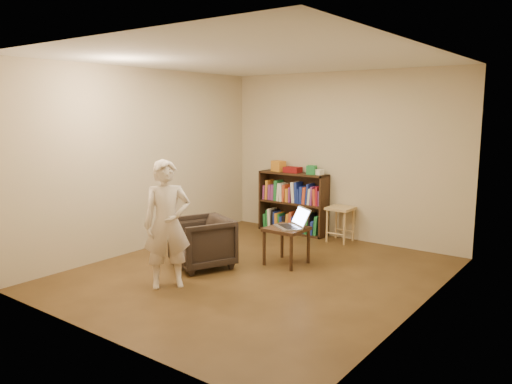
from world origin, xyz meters
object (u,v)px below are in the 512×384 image
Objects in this scene: person at (167,224)px; bookshelf at (293,206)px; side_table at (287,234)px; laptop at (293,223)px; stool at (340,214)px; armchair at (202,242)px.

bookshelf is at bearing 43.15° from person.
person reaches higher than side_table.
side_table is 0.16m from laptop.
stool is 0.76× the size of armchair.
laptop is (0.95, -1.50, 0.11)m from bookshelf.
person is at bearing -112.33° from side_table.
bookshelf is 2.42× the size of side_table.
person is (0.26, -3.06, 0.29)m from bookshelf.
stool is 3.07m from person.
stool is 1.09× the size of side_table.
laptop reaches higher than stool.
stool is at bearing 124.65° from laptop.
side_table is at bearing -91.08° from stool.
bookshelf is at bearing 155.32° from laptop.
armchair reaches higher than side_table.
bookshelf is 2.28× the size of laptop.
bookshelf reaches higher than side_table.
armchair is 1.45× the size of side_table.
side_table is at bearing 66.99° from armchair.
armchair is at bearing -88.27° from bookshelf.
stool is 0.37× the size of person.
armchair is (-0.84, -2.22, -0.11)m from stool.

